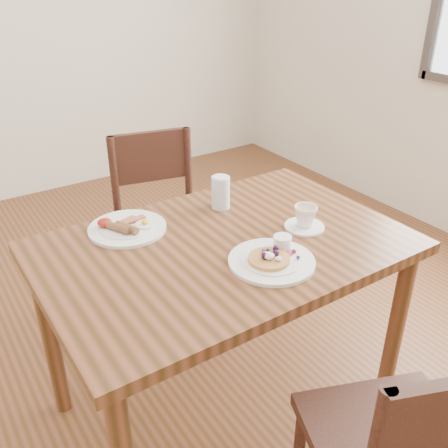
% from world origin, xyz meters
% --- Properties ---
extents(ground, '(5.00, 5.00, 0.00)m').
position_xyz_m(ground, '(0.00, 0.00, 0.00)').
color(ground, '#523317').
rests_on(ground, ground).
extents(dining_table, '(1.20, 0.80, 0.75)m').
position_xyz_m(dining_table, '(0.00, 0.00, 0.65)').
color(dining_table, brown).
rests_on(dining_table, ground).
extents(chair_far, '(0.50, 0.50, 0.88)m').
position_xyz_m(chair_far, '(0.12, 0.71, 0.49)').
color(chair_far, '#3E2016').
rests_on(chair_far, ground).
extents(pancake_plate, '(0.27, 0.27, 0.06)m').
position_xyz_m(pancake_plate, '(0.06, -0.18, 0.76)').
color(pancake_plate, white).
rests_on(pancake_plate, dining_table).
extents(breakfast_plate, '(0.27, 0.27, 0.04)m').
position_xyz_m(breakfast_plate, '(-0.23, 0.26, 0.76)').
color(breakfast_plate, white).
rests_on(breakfast_plate, dining_table).
extents(teacup_saucer, '(0.14, 0.14, 0.08)m').
position_xyz_m(teacup_saucer, '(0.29, -0.07, 0.79)').
color(teacup_saucer, white).
rests_on(teacup_saucer, dining_table).
extents(water_glass, '(0.07, 0.07, 0.12)m').
position_xyz_m(water_glass, '(0.14, 0.23, 0.81)').
color(water_glass, silver).
rests_on(water_glass, dining_table).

